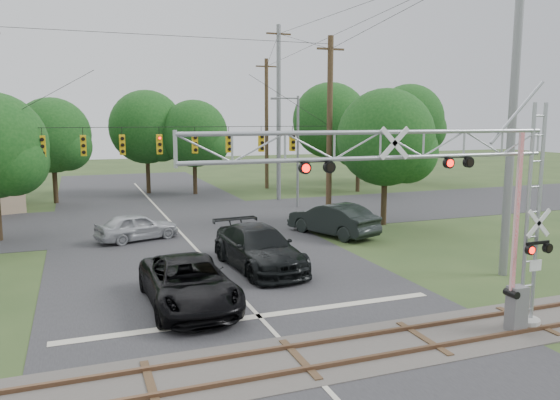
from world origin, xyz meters
name	(u,v)px	position (x,y,z in m)	size (l,w,h in m)	color
ground	(332,395)	(0.00, 0.00, 0.00)	(160.00, 160.00, 0.00)	#2B3F1D
road_main	(224,279)	(0.00, 10.00, 0.01)	(14.00, 90.00, 0.02)	#2B2B2D
road_cross	(169,220)	(0.00, 24.00, 0.01)	(90.00, 12.00, 0.02)	#2B2B2D
railroad_track	(299,359)	(0.00, 2.00, 0.03)	(90.00, 3.20, 0.17)	#48453F
crossing_gantry	(446,195)	(4.30, 1.64, 4.39)	(11.39, 0.90, 7.01)	#979691
traffic_signal_span	(192,135)	(0.85, 20.00, 5.60)	(19.34, 0.36, 11.50)	gray
pickup_black	(189,283)	(-1.96, 7.38, 0.84)	(2.80, 6.08, 1.69)	black
car_dark	(259,248)	(1.87, 11.13, 0.92)	(2.58, 6.33, 1.84)	black
sedan_silver	(137,227)	(-2.52, 18.72, 0.75)	(1.76, 4.38, 1.49)	#A0A3A8
suv_dark	(333,219)	(7.92, 16.17, 0.91)	(1.93, 5.53, 1.82)	black
streetlight	(296,146)	(9.67, 25.95, 4.54)	(2.16, 0.23, 8.12)	gray
utility_poles	(217,121)	(2.98, 22.69, 6.35)	(24.76, 30.71, 13.77)	#402B1D
treeline	(164,128)	(1.25, 33.04, 5.73)	(55.60, 27.55, 9.92)	#332617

